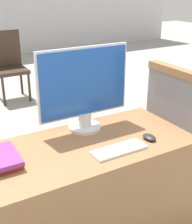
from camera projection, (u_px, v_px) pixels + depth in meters
name	position (u px, v px, depth m)	size (l,w,h in m)	color
desk	(87.00, 195.00, 2.02)	(1.30, 0.63, 0.75)	#8C603D
carrel_divider	(172.00, 145.00, 2.22)	(0.07, 0.56, 1.13)	slate
monitor	(84.00, 88.00, 1.97)	(0.63, 0.22, 0.54)	silver
keyboard	(119.00, 150.00, 1.80)	(0.33, 0.12, 0.02)	white
mouse	(149.00, 137.00, 1.93)	(0.07, 0.10, 0.03)	#262626
book_stack	(0.00, 159.00, 1.67)	(0.20, 0.27, 0.05)	#B72D28
far_chair	(9.00, 63.00, 4.60)	(0.44, 0.44, 1.01)	#38281E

